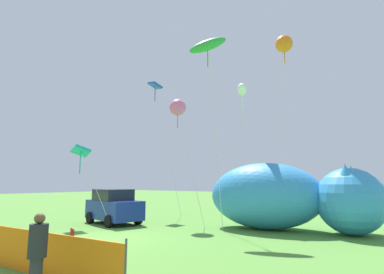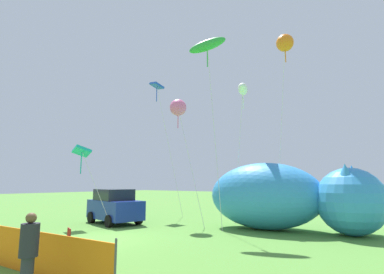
{
  "view_description": "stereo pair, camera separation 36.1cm",
  "coord_description": "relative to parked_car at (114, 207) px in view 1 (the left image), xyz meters",
  "views": [
    {
      "loc": [
        10.79,
        -8.18,
        2.39
      ],
      "look_at": [
        0.71,
        5.5,
        4.98
      ],
      "focal_mm": 28.0,
      "sensor_mm": 36.0,
      "label": 1
    },
    {
      "loc": [
        11.07,
        -7.96,
        2.39
      ],
      "look_at": [
        0.71,
        5.5,
        4.98
      ],
      "focal_mm": 28.0,
      "sensor_mm": 36.0,
      "label": 2
    }
  ],
  "objects": [
    {
      "name": "inflatable_cat",
      "position": [
        9.05,
        3.53,
        0.59
      ],
      "size": [
        8.62,
        4.28,
        3.42
      ],
      "rotation": [
        0.0,
        0.0,
        0.15
      ],
      "color": "#338CD8",
      "rests_on": "ground"
    },
    {
      "name": "kite_orange_flower",
      "position": [
        8.43,
        6.28,
        10.19
      ],
      "size": [
        1.17,
        1.56,
        11.75
      ],
      "color": "silver",
      "rests_on": "ground"
    },
    {
      "name": "kite_teal_diamond",
      "position": [
        -0.85,
        -1.81,
        3.13
      ],
      "size": [
        2.63,
        1.31,
        4.52
      ],
      "color": "silver",
      "rests_on": "ground"
    },
    {
      "name": "kite_blue_box",
      "position": [
        -1.45,
        4.88,
        8.8
      ],
      "size": [
        2.94,
        1.06,
        10.3
      ],
      "color": "silver",
      "rests_on": "ground"
    },
    {
      "name": "kite_pink_octopus",
      "position": [
        3.0,
        2.21,
        5.99
      ],
      "size": [
        2.82,
        1.04,
        7.51
      ],
      "color": "silver",
      "rests_on": "ground"
    },
    {
      "name": "ground_plane",
      "position": [
        3.61,
        -3.59,
        -0.99
      ],
      "size": [
        120.0,
        120.0,
        0.0
      ],
      "primitive_type": "plane",
      "color": "#548C38"
    },
    {
      "name": "spectator_in_grey_shirt",
      "position": [
        7.88,
        -8.41,
        -0.03
      ],
      "size": [
        0.38,
        0.38,
        1.74
      ],
      "color": "#2D2D38",
      "rests_on": "ground"
    },
    {
      "name": "kite_white_ghost",
      "position": [
        6.01,
        5.04,
        7.28
      ],
      "size": [
        1.69,
        2.6,
        8.76
      ],
      "color": "silver",
      "rests_on": "ground"
    },
    {
      "name": "safety_fence",
      "position": [
        5.37,
        -7.63,
        -0.43
      ],
      "size": [
        8.05,
        0.72,
        1.21
      ],
      "rotation": [
        0.0,
        0.0,
        0.08
      ],
      "color": "orange",
      "rests_on": "ground"
    },
    {
      "name": "kite_green_fish",
      "position": [
        5.56,
        1.72,
        9.12
      ],
      "size": [
        2.25,
        1.66,
        10.78
      ],
      "color": "silver",
      "rests_on": "ground"
    },
    {
      "name": "folding_chair",
      "position": [
        5.08,
        -5.68,
        -0.49
      ],
      "size": [
        0.65,
        0.65,
        0.86
      ],
      "rotation": [
        0.0,
        0.0,
        1.21
      ],
      "color": "maroon",
      "rests_on": "ground"
    },
    {
      "name": "parked_car",
      "position": [
        0.0,
        0.0,
        0.0
      ],
      "size": [
        4.09,
        2.61,
        2.0
      ],
      "rotation": [
        0.0,
        0.0,
        -0.19
      ],
      "color": "navy",
      "rests_on": "ground"
    }
  ]
}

